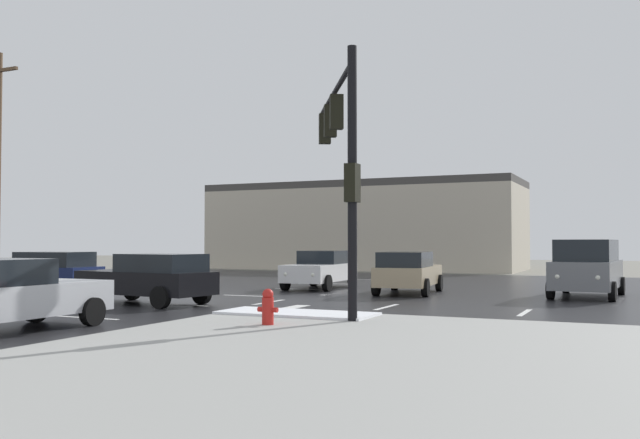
{
  "coord_description": "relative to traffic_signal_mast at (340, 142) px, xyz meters",
  "views": [
    {
      "loc": [
        12.86,
        -19.7,
        1.96
      ],
      "look_at": [
        1.39,
        5.28,
        2.86
      ],
      "focal_mm": 38.94,
      "sensor_mm": 36.0,
      "label": 1
    }
  ],
  "objects": [
    {
      "name": "traffic_signal_mast",
      "position": [
        0.0,
        0.0,
        0.0
      ],
      "size": [
        3.42,
        5.63,
        6.42
      ],
      "rotation": [
        0.0,
        0.0,
        2.11
      ],
      "color": "black",
      "rests_on": "sidewalk_corner"
    },
    {
      "name": "sedan_silver",
      "position": [
        -5.35,
        -5.97,
        -3.73
      ],
      "size": [
        2.04,
        4.55,
        1.58
      ],
      "rotation": [
        0.0,
        0.0,
        1.57
      ],
      "color": "#B7BABF",
      "rests_on": "road_asphalt"
    },
    {
      "name": "sedan_white",
      "position": [
        -5.04,
        9.85,
        -3.73
      ],
      "size": [
        2.23,
        4.62,
        1.58
      ],
      "rotation": [
        0.0,
        0.0,
        -1.51
      ],
      "color": "white",
      "rests_on": "road_asphalt"
    },
    {
      "name": "sedan_black",
      "position": [
        -6.8,
        0.76,
        -3.73
      ],
      "size": [
        4.68,
        2.45,
        1.58
      ],
      "rotation": [
        0.0,
        0.0,
        3.02
      ],
      "color": "black",
      "rests_on": "road_asphalt"
    },
    {
      "name": "ground_plane",
      "position": [
        -5.78,
        2.99,
        -4.59
      ],
      "size": [
        120.0,
        120.0,
        0.0
      ],
      "primitive_type": "plane",
      "color": "slate"
    },
    {
      "name": "sedan_tan",
      "position": [
        -0.81,
        8.45,
        -3.73
      ],
      "size": [
        2.39,
        4.67,
        1.58
      ],
      "rotation": [
        0.0,
        0.0,
        1.67
      ],
      "color": "tan",
      "rests_on": "road_asphalt"
    },
    {
      "name": "sidewalk_corner",
      "position": [
        6.22,
        -9.01,
        -4.52
      ],
      "size": [
        18.0,
        18.0,
        0.14
      ],
      "primitive_type": "cube",
      "color": "#9E9E99",
      "rests_on": "ground_plane"
    },
    {
      "name": "snow_strip_curbside",
      "position": [
        -0.78,
        -1.01,
        -4.42
      ],
      "size": [
        4.0,
        1.6,
        0.06
      ],
      "primitive_type": "cube",
      "color": "white",
      "rests_on": "sidewalk_corner"
    },
    {
      "name": "road_asphalt",
      "position": [
        -5.78,
        2.99,
        -4.58
      ],
      "size": [
        44.0,
        44.0,
        0.02
      ],
      "primitive_type": "cube",
      "color": "#232326",
      "rests_on": "ground_plane"
    },
    {
      "name": "strip_building_background",
      "position": [
        -11.26,
        31.0,
        -1.46
      ],
      "size": [
        22.55,
        8.0,
        6.26
      ],
      "color": "#BCB29E",
      "rests_on": "ground_plane"
    },
    {
      "name": "lane_markings",
      "position": [
        -4.57,
        1.62,
        -4.56
      ],
      "size": [
        36.15,
        36.15,
        0.01
      ],
      "color": "silver",
      "rests_on": "road_asphalt"
    },
    {
      "name": "sedan_navy",
      "position": [
        -13.17,
        2.61,
        -3.73
      ],
      "size": [
        4.64,
        2.29,
        1.58
      ],
      "rotation": [
        0.0,
        0.0,
        3.22
      ],
      "color": "#141E47",
      "rests_on": "road_asphalt"
    },
    {
      "name": "fire_hydrant",
      "position": [
        -0.38,
        -3.23,
        -4.05
      ],
      "size": [
        0.48,
        0.26,
        0.79
      ],
      "color": "red",
      "rests_on": "sidewalk_corner"
    },
    {
      "name": "suv_grey",
      "position": [
        5.43,
        9.61,
        -3.5
      ],
      "size": [
        2.41,
        4.93,
        2.03
      ],
      "rotation": [
        0.0,
        0.0,
        -1.63
      ],
      "color": "slate",
      "rests_on": "road_asphalt"
    }
  ]
}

